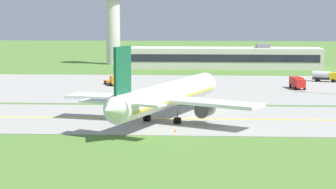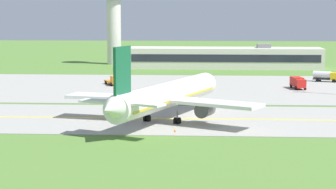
{
  "view_description": "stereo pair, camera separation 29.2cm",
  "coord_description": "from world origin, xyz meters",
  "px_view_note": "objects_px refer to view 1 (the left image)",
  "views": [
    {
      "loc": [
        11.21,
        -103.88,
        17.95
      ],
      "look_at": [
        5.1,
        0.25,
        4.0
      ],
      "focal_mm": 69.74,
      "sensor_mm": 36.0,
      "label": 1
    },
    {
      "loc": [
        11.5,
        -103.86,
        17.95
      ],
      "look_at": [
        5.1,
        0.25,
        4.0
      ],
      "focal_mm": 69.74,
      "sensor_mm": 36.0,
      "label": 2
    }
  ],
  "objects_px": {
    "service_truck_fuel": "(297,82)",
    "control_tower": "(113,15)",
    "service_truck_baggage": "(113,81)",
    "airplane_lead": "(166,96)",
    "service_truck_catering": "(325,76)"
  },
  "relations": [
    {
      "from": "service_truck_fuel",
      "to": "control_tower",
      "type": "height_order",
      "value": "control_tower"
    },
    {
      "from": "service_truck_baggage",
      "to": "control_tower",
      "type": "distance_m",
      "value": 60.02
    },
    {
      "from": "service_truck_baggage",
      "to": "control_tower",
      "type": "relative_size",
      "value": 0.26
    },
    {
      "from": "airplane_lead",
      "to": "service_truck_fuel",
      "type": "relative_size",
      "value": 6.12
    },
    {
      "from": "airplane_lead",
      "to": "service_truck_baggage",
      "type": "bearing_deg",
      "value": 107.87
    },
    {
      "from": "service_truck_fuel",
      "to": "control_tower",
      "type": "bearing_deg",
      "value": 128.95
    },
    {
      "from": "service_truck_catering",
      "to": "control_tower",
      "type": "xyz_separation_m",
      "value": [
        -58.41,
        47.14,
        14.1
      ]
    },
    {
      "from": "service_truck_catering",
      "to": "service_truck_baggage",
      "type": "bearing_deg",
      "value": -168.14
    },
    {
      "from": "airplane_lead",
      "to": "control_tower",
      "type": "distance_m",
      "value": 107.63
    },
    {
      "from": "service_truck_catering",
      "to": "service_truck_fuel",
      "type": "bearing_deg",
      "value": -121.02
    },
    {
      "from": "service_truck_baggage",
      "to": "service_truck_catering",
      "type": "xyz_separation_m",
      "value": [
        50.21,
        10.54,
        0.35
      ]
    },
    {
      "from": "service_truck_baggage",
      "to": "control_tower",
      "type": "bearing_deg",
      "value": 98.09
    },
    {
      "from": "control_tower",
      "to": "airplane_lead",
      "type": "bearing_deg",
      "value": -77.43
    },
    {
      "from": "service_truck_baggage",
      "to": "service_truck_catering",
      "type": "relative_size",
      "value": 1.05
    },
    {
      "from": "service_truck_fuel",
      "to": "airplane_lead",
      "type": "bearing_deg",
      "value": -121.67
    }
  ]
}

